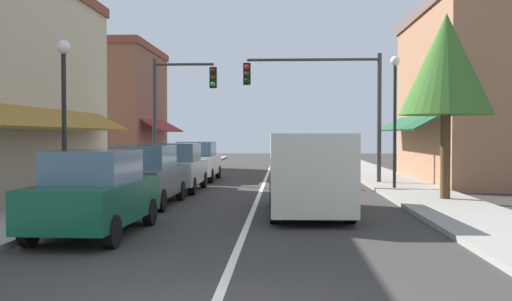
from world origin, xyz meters
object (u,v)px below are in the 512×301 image
object	(u,v)px
parked_car_nearest_left	(95,193)
parked_car_third_left	(177,167)
parked_car_far_left	(197,161)
street_lamp_left_near	(64,97)
tree_right_near	(446,65)
traffic_signal_mast_arm	(330,94)
street_lamp_right_mid	(395,101)
traffic_signal_left_corner	(175,101)
parked_car_second_left	(145,176)
van_in_lane	(308,171)

from	to	relation	value
parked_car_nearest_left	parked_car_third_left	distance (m)	9.37
parked_car_third_left	parked_car_far_left	world-z (taller)	same
street_lamp_left_near	tree_right_near	distance (m)	11.21
parked_car_third_left	traffic_signal_mast_arm	bearing A→B (deg)	27.85
tree_right_near	parked_car_third_left	bearing A→B (deg)	160.78
street_lamp_left_near	street_lamp_right_mid	size ratio (longest dim) A/B	0.91
traffic_signal_mast_arm	traffic_signal_left_corner	world-z (taller)	traffic_signal_mast_arm
parked_car_second_left	street_lamp_right_mid	size ratio (longest dim) A/B	0.83
traffic_signal_left_corner	street_lamp_left_near	bearing A→B (deg)	-95.18
parked_car_nearest_left	tree_right_near	xyz separation A→B (m)	(8.88, 6.26, 3.34)
parked_car_nearest_left	van_in_lane	xyz separation A→B (m)	(4.54, 3.42, 0.27)
parked_car_second_left	traffic_signal_mast_arm	distance (m)	9.95
parked_car_nearest_left	traffic_signal_left_corner	size ratio (longest dim) A/B	0.77
parked_car_third_left	street_lamp_right_mid	size ratio (longest dim) A/B	0.83
parked_car_nearest_left	parked_car_far_left	world-z (taller)	same
traffic_signal_left_corner	tree_right_near	distance (m)	11.98
parked_car_far_left	tree_right_near	world-z (taller)	tree_right_near
parked_car_nearest_left	van_in_lane	size ratio (longest dim) A/B	0.79
parked_car_nearest_left	street_lamp_left_near	distance (m)	4.02
street_lamp_left_near	tree_right_near	world-z (taller)	tree_right_near
parked_car_third_left	tree_right_near	distance (m)	10.00
street_lamp_right_mid	tree_right_near	size ratio (longest dim) A/B	0.86
street_lamp_left_near	tree_right_near	xyz separation A→B (m)	(10.62, 3.37, 1.15)
street_lamp_right_mid	parked_car_third_left	bearing A→B (deg)	-176.83
parked_car_second_left	traffic_signal_left_corner	size ratio (longest dim) A/B	0.77
traffic_signal_left_corner	tree_right_near	xyz separation A→B (m)	(9.68, -7.03, 0.67)
tree_right_near	street_lamp_right_mid	bearing A→B (deg)	103.89
parked_car_far_left	van_in_lane	size ratio (longest dim) A/B	0.79
parked_car_far_left	street_lamp_right_mid	bearing A→B (deg)	-28.72
parked_car_third_left	street_lamp_left_near	xyz separation A→B (m)	(-1.73, -6.48, 2.19)
parked_car_nearest_left	parked_car_far_left	distance (m)	14.24
parked_car_nearest_left	traffic_signal_left_corner	distance (m)	13.58
parked_car_third_left	street_lamp_left_near	world-z (taller)	street_lamp_left_near
parked_car_far_left	traffic_signal_left_corner	bearing A→B (deg)	-130.06
street_lamp_right_mid	tree_right_near	xyz separation A→B (m)	(0.88, -3.55, 0.88)
street_lamp_left_near	traffic_signal_left_corner	bearing A→B (deg)	84.82
van_in_lane	street_lamp_right_mid	bearing A→B (deg)	60.09
street_lamp_right_mid	parked_car_nearest_left	bearing A→B (deg)	-129.20
van_in_lane	tree_right_near	world-z (taller)	tree_right_near
van_in_lane	street_lamp_right_mid	xyz separation A→B (m)	(3.46, 6.39, 2.19)
parked_car_far_left	van_in_lane	xyz separation A→B (m)	(4.54, -10.82, 0.27)
traffic_signal_left_corner	street_lamp_right_mid	size ratio (longest dim) A/B	1.08
parked_car_far_left	tree_right_near	xyz separation A→B (m)	(8.87, -7.98, 3.34)
street_lamp_left_near	street_lamp_right_mid	distance (m)	11.96
parked_car_third_left	van_in_lane	distance (m)	7.50
parked_car_second_left	street_lamp_left_near	distance (m)	3.44
street_lamp_right_mid	van_in_lane	bearing A→B (deg)	-118.43
parked_car_third_left	traffic_signal_left_corner	world-z (taller)	traffic_signal_left_corner
van_in_lane	traffic_signal_left_corner	bearing A→B (deg)	116.94
parked_car_far_left	van_in_lane	world-z (taller)	van_in_lane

